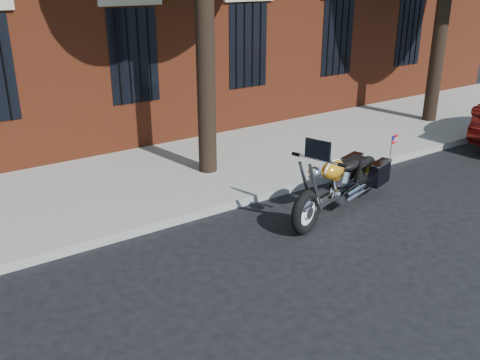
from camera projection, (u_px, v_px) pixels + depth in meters
ground at (277, 238)px, 8.36m from camera, size 120.00×120.00×0.00m
curb at (229, 204)px, 9.39m from camera, size 40.00×0.16×0.15m
sidewalk at (178, 173)px, 10.83m from camera, size 40.00×3.60×0.15m
motorcycle at (343, 183)px, 9.20m from camera, size 2.94×1.36×1.49m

